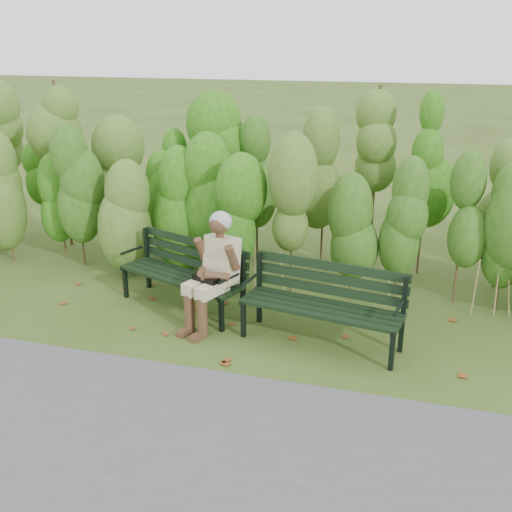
# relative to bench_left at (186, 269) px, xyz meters

# --- Properties ---
(ground) EXTENTS (80.00, 80.00, 0.00)m
(ground) POSITION_rel_bench_left_xyz_m (0.89, -0.42, -0.48)
(ground) COLOR #324714
(footpath) EXTENTS (60.00, 2.50, 0.01)m
(footpath) POSITION_rel_bench_left_xyz_m (0.89, -2.62, -0.47)
(footpath) COLOR #474749
(footpath) RESTS_ON ground
(hedge_band) EXTENTS (11.04, 1.67, 2.42)m
(hedge_band) POSITION_rel_bench_left_xyz_m (0.89, 1.44, 0.78)
(hedge_band) COLOR #47381E
(hedge_band) RESTS_ON ground
(leaf_litter) EXTENTS (5.40, 2.11, 0.01)m
(leaf_litter) POSITION_rel_bench_left_xyz_m (0.67, -0.48, -0.48)
(leaf_litter) COLOR brown
(leaf_litter) RESTS_ON ground
(bench_left) EXTENTS (1.70, 1.07, 0.81)m
(bench_left) POSITION_rel_bench_left_xyz_m (0.00, 0.00, 0.00)
(bench_left) COLOR black
(bench_left) RESTS_ON ground
(bench_right) EXTENTS (1.75, 0.82, 0.84)m
(bench_right) POSITION_rel_bench_left_xyz_m (1.74, -0.44, 0.02)
(bench_right) COLOR black
(bench_right) RESTS_ON ground
(seated_woman) EXTENTS (0.62, 0.84, 1.29)m
(seated_woman) POSITION_rel_bench_left_xyz_m (0.49, -0.37, 0.24)
(seated_woman) COLOR #C7B890
(seated_woman) RESTS_ON ground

